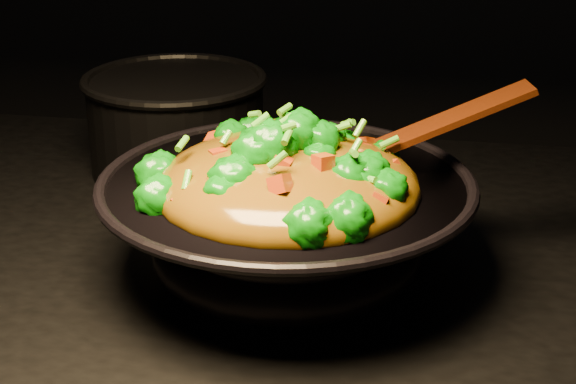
# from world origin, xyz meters

# --- Properties ---
(wok) EXTENTS (0.43, 0.43, 0.11)m
(wok) POSITION_xyz_m (0.11, -0.03, 0.96)
(wok) COLOR black
(wok) RESTS_ON stovetop
(stir_fry) EXTENTS (0.37, 0.37, 0.10)m
(stir_fry) POSITION_xyz_m (0.11, -0.05, 1.06)
(stir_fry) COLOR #0C7708
(stir_fry) RESTS_ON wok
(spatula) EXTENTS (0.25, 0.10, 0.11)m
(spatula) POSITION_xyz_m (0.24, 0.02, 1.06)
(spatula) COLOR #321308
(spatula) RESTS_ON wok
(back_pot) EXTENTS (0.32, 0.32, 0.14)m
(back_pot) POSITION_xyz_m (-0.11, 0.25, 0.97)
(back_pot) COLOR black
(back_pot) RESTS_ON stovetop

